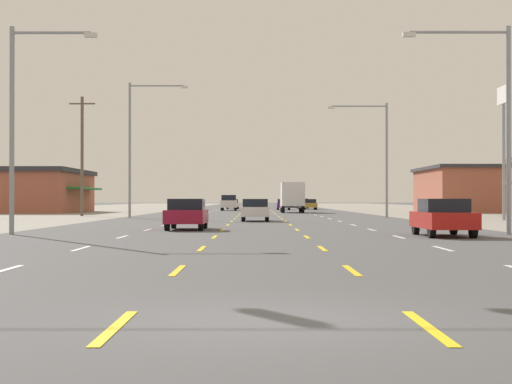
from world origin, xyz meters
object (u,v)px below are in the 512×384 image
(streetlight_right_row_1, at_px, (382,150))
(sedan_inner_left_near, at_px, (189,214))
(hatchback_far_right_distant_b, at_px, (304,203))
(sedan_far_right_farthest, at_px, (312,204))
(sedan_inner_left_distant_a, at_px, (234,204))
(sedan_far_right_nearest, at_px, (445,217))
(sedan_center_turn_mid, at_px, (257,210))
(streetlight_right_row_0, at_px, (498,111))
(streetlight_left_row_1, at_px, (137,139))
(sedan_inner_right_farther, at_px, (285,204))
(pole_sign_right_row_1, at_px, (506,120))
(box_truck_inner_right_midfar, at_px, (294,196))
(streetlight_left_row_0, at_px, (23,114))
(suv_inner_left_far, at_px, (231,202))

(streetlight_right_row_1, bearing_deg, sedan_inner_left_near, -116.17)
(hatchback_far_right_distant_b, distance_m, streetlight_right_row_1, 64.35)
(sedan_inner_left_near, distance_m, hatchback_far_right_distant_b, 91.32)
(sedan_far_right_farthest, height_order, sedan_inner_left_distant_a, same)
(sedan_far_right_nearest, distance_m, streetlight_right_row_1, 34.18)
(sedan_center_turn_mid, distance_m, streetlight_right_row_0, 23.58)
(sedan_center_turn_mid, bearing_deg, hatchback_far_right_distant_b, 84.46)
(sedan_far_right_nearest, bearing_deg, sedan_inner_left_distant_a, 96.61)
(sedan_center_turn_mid, distance_m, sedan_far_right_farthest, 61.16)
(sedan_far_right_nearest, distance_m, streetlight_left_row_1, 38.09)
(sedan_inner_right_farther, height_order, hatchback_far_right_distant_b, hatchback_far_right_distant_b)
(sedan_far_right_farthest, bearing_deg, sedan_inner_left_distant_a, 139.72)
(sedan_inner_right_farther, distance_m, streetlight_right_row_1, 48.86)
(sedan_inner_left_near, bearing_deg, streetlight_right_row_0, -22.75)
(pole_sign_right_row_1, bearing_deg, streetlight_right_row_0, -107.13)
(box_truck_inner_right_midfar, distance_m, sedan_inner_left_distant_a, 35.38)
(sedan_center_turn_mid, bearing_deg, streetlight_left_row_0, -114.47)
(streetlight_left_row_0, height_order, streetlight_right_row_0, streetlight_right_row_0)
(hatchback_far_right_distant_b, xyz_separation_m, streetlight_left_row_1, (-16.75, -64.14, 5.40))
(sedan_far_right_nearest, height_order, sedan_inner_left_distant_a, same)
(box_truck_inner_right_midfar, bearing_deg, suv_inner_left_far, 113.85)
(sedan_center_turn_mid, relative_size, streetlight_left_row_0, 0.53)
(sedan_inner_right_farther, distance_m, sedan_far_right_farthest, 3.93)
(sedan_center_turn_mid, xyz_separation_m, sedan_far_right_farthest, (7.47, 60.70, 0.00))
(sedan_far_right_nearest, bearing_deg, sedan_inner_right_farther, 92.46)
(sedan_inner_left_distant_a, bearing_deg, pole_sign_right_row_1, -73.25)
(sedan_inner_left_distant_a, xyz_separation_m, pole_sign_right_row_1, (20.41, -67.80, 6.13))
(sedan_inner_left_distant_a, distance_m, hatchback_far_right_distant_b, 11.95)
(sedan_inner_left_near, bearing_deg, sedan_inner_right_farther, 84.64)
(streetlight_left_row_1, bearing_deg, streetlight_right_row_0, -58.93)
(pole_sign_right_row_1, xyz_separation_m, streetlight_right_row_0, (-7.12, -23.11, -1.85))
(pole_sign_right_row_1, height_order, streetlight_right_row_0, pole_sign_right_row_1)
(streetlight_right_row_0, bearing_deg, box_truck_inner_right_midfar, 95.99)
(sedan_center_turn_mid, height_order, pole_sign_right_row_1, pole_sign_right_row_1)
(sedan_far_right_nearest, bearing_deg, streetlight_left_row_0, 174.21)
(sedan_far_right_nearest, height_order, hatchback_far_right_distant_b, hatchback_far_right_distant_b)
(sedan_center_turn_mid, distance_m, streetlight_left_row_1, 15.54)
(sedan_inner_left_near, height_order, pole_sign_right_row_1, pole_sign_right_row_1)
(hatchback_far_right_distant_b, distance_m, pole_sign_right_row_1, 73.97)
(sedan_far_right_nearest, distance_m, sedan_inner_left_near, 12.76)
(sedan_inner_left_distant_a, xyz_separation_m, hatchback_far_right_distant_b, (10.72, 5.28, 0.03))
(sedan_inner_left_near, height_order, streetlight_right_row_0, streetlight_right_row_0)
(suv_inner_left_far, distance_m, streetlight_left_row_0, 73.32)
(streetlight_left_row_0, distance_m, streetlight_right_row_1, 37.47)
(sedan_center_turn_mid, height_order, suv_inner_left_far, suv_inner_left_far)
(sedan_far_right_nearest, xyz_separation_m, sedan_center_turn_mid, (-7.31, 22.70, 0.00))
(sedan_inner_left_distant_a, bearing_deg, streetlight_right_row_1, -77.31)
(sedan_center_turn_mid, xyz_separation_m, suv_inner_left_far, (-3.40, 51.96, 0.27))
(suv_inner_left_far, bearing_deg, hatchback_far_right_distant_b, 65.29)
(pole_sign_right_row_1, distance_m, streetlight_left_row_0, 35.25)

